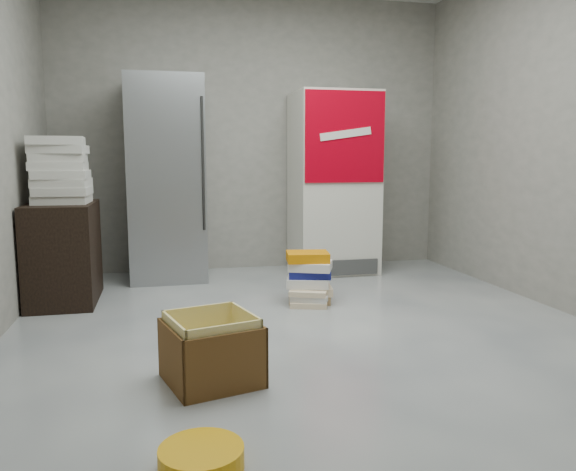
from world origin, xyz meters
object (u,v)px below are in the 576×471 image
(steel_fridge, at_px, (166,180))
(coke_cooler, at_px, (333,183))
(wood_shelf, at_px, (64,253))
(cardboard_box, at_px, (212,354))
(phonebook_stack_main, at_px, (309,277))

(steel_fridge, bearing_deg, coke_cooler, -0.18)
(wood_shelf, bearing_deg, cardboard_box, -62.07)
(steel_fridge, xyz_separation_m, wood_shelf, (-0.83, -0.73, -0.55))
(phonebook_stack_main, bearing_deg, cardboard_box, -108.12)
(cardboard_box, bearing_deg, wood_shelf, 102.70)
(wood_shelf, xyz_separation_m, phonebook_stack_main, (1.92, -0.45, -0.20))
(phonebook_stack_main, xyz_separation_m, cardboard_box, (-0.91, -1.45, -0.06))
(cardboard_box, bearing_deg, steel_fridge, 78.66)
(wood_shelf, distance_m, phonebook_stack_main, 1.98)
(coke_cooler, bearing_deg, cardboard_box, -119.23)
(wood_shelf, bearing_deg, phonebook_stack_main, -13.20)
(coke_cooler, relative_size, phonebook_stack_main, 4.33)
(coke_cooler, height_order, phonebook_stack_main, coke_cooler)
(steel_fridge, relative_size, coke_cooler, 1.06)
(steel_fridge, height_order, phonebook_stack_main, steel_fridge)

